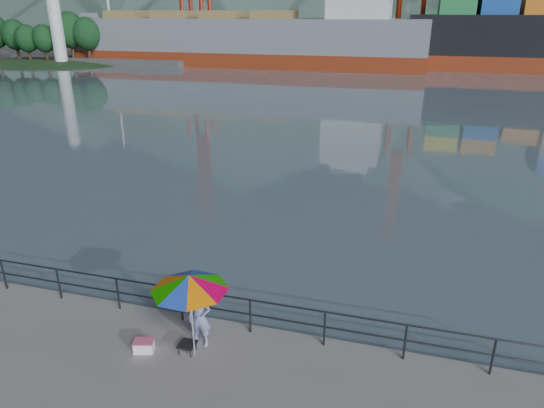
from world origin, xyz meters
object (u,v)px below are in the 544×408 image
at_px(fisherman, 200,317).
at_px(beach_umbrella, 189,282).
at_px(bulk_carrier, 255,38).
at_px(cooler_bag, 144,346).

relative_size(fisherman, beach_umbrella, 0.67).
bearing_deg(bulk_carrier, fisherman, -73.42).
height_order(beach_umbrella, bulk_carrier, bulk_carrier).
relative_size(beach_umbrella, cooler_bag, 5.00).
bearing_deg(beach_umbrella, fisherman, 92.72).
bearing_deg(bulk_carrier, cooler_bag, -74.54).
bearing_deg(fisherman, bulk_carrier, 99.58).
distance_m(cooler_bag, bulk_carrier, 72.07).
height_order(fisherman, beach_umbrella, beach_umbrella).
height_order(beach_umbrella, cooler_bag, beach_umbrella).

